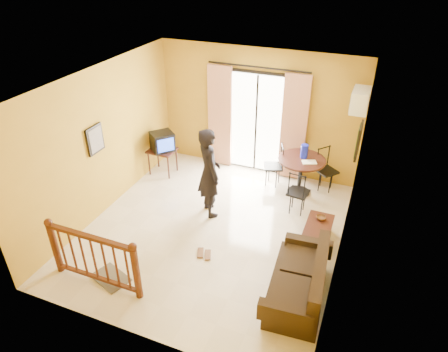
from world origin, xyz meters
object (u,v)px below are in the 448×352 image
at_px(coffee_table, 318,230).
at_px(sofa, 301,283).
at_px(dining_table, 301,166).
at_px(television, 162,141).
at_px(standing_person, 209,173).

relative_size(coffee_table, sofa, 0.48).
bearing_deg(sofa, dining_table, 98.80).
bearing_deg(television, standing_person, -82.39).
distance_m(television, standing_person, 1.88).
bearing_deg(dining_table, sofa, -76.92).
bearing_deg(standing_person, dining_table, -89.15).
bearing_deg(dining_table, standing_person, -137.49).
relative_size(television, standing_person, 0.35).
xyz_separation_m(television, standing_person, (1.58, -1.02, 0.09)).
height_order(television, dining_table, television).
height_order(dining_table, standing_person, standing_person).
distance_m(coffee_table, standing_person, 2.24).
xyz_separation_m(sofa, standing_person, (-2.13, 1.51, 0.60)).
relative_size(television, coffee_table, 0.78).
distance_m(coffee_table, sofa, 1.41).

